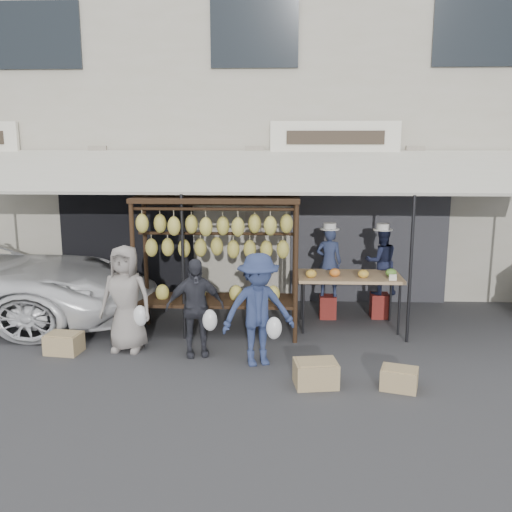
{
  "coord_description": "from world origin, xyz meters",
  "views": [
    {
      "loc": [
        0.53,
        -7.43,
        3.09
      ],
      "look_at": [
        0.12,
        1.4,
        1.3
      ],
      "focal_mm": 40.0,
      "sensor_mm": 36.0,
      "label": 1
    }
  ],
  "objects_px": {
    "customer_right": "(258,310)",
    "crate_near_b": "(399,379)",
    "produce_table": "(349,277)",
    "vendor_left": "(329,262)",
    "customer_mid": "(195,307)",
    "banana_rack": "(216,239)",
    "crate_near_a": "(316,373)",
    "customer_left": "(126,298)",
    "vendor_right": "(381,261)",
    "crate_far": "(64,343)"
  },
  "relations": [
    {
      "from": "customer_left",
      "to": "customer_mid",
      "type": "bearing_deg",
      "value": -2.49
    },
    {
      "from": "produce_table",
      "to": "vendor_left",
      "type": "bearing_deg",
      "value": 120.5
    },
    {
      "from": "vendor_right",
      "to": "crate_far",
      "type": "xyz_separation_m",
      "value": [
        -4.96,
        -1.97,
        -0.88
      ]
    },
    {
      "from": "customer_left",
      "to": "crate_far",
      "type": "height_order",
      "value": "customer_left"
    },
    {
      "from": "crate_near_b",
      "to": "produce_table",
      "type": "bearing_deg",
      "value": 98.82
    },
    {
      "from": "customer_right",
      "to": "crate_near_b",
      "type": "height_order",
      "value": "customer_right"
    },
    {
      "from": "vendor_left",
      "to": "customer_left",
      "type": "bearing_deg",
      "value": 36.53
    },
    {
      "from": "customer_left",
      "to": "crate_near_a",
      "type": "bearing_deg",
      "value": -16.52
    },
    {
      "from": "crate_near_b",
      "to": "vendor_right",
      "type": "bearing_deg",
      "value": 85.38
    },
    {
      "from": "vendor_left",
      "to": "customer_left",
      "type": "relative_size",
      "value": 0.77
    },
    {
      "from": "customer_left",
      "to": "vendor_right",
      "type": "bearing_deg",
      "value": 30.22
    },
    {
      "from": "vendor_right",
      "to": "crate_near_a",
      "type": "distance_m",
      "value": 3.34
    },
    {
      "from": "customer_right",
      "to": "crate_near_a",
      "type": "relative_size",
      "value": 2.95
    },
    {
      "from": "vendor_right",
      "to": "customer_left",
      "type": "xyz_separation_m",
      "value": [
        -4.05,
        -1.79,
        -0.22
      ]
    },
    {
      "from": "produce_table",
      "to": "crate_far",
      "type": "distance_m",
      "value": 4.61
    },
    {
      "from": "banana_rack",
      "to": "crate_far",
      "type": "distance_m",
      "value": 2.77
    },
    {
      "from": "customer_left",
      "to": "customer_right",
      "type": "bearing_deg",
      "value": -7.18
    },
    {
      "from": "crate_near_b",
      "to": "crate_far",
      "type": "bearing_deg",
      "value": 167.58
    },
    {
      "from": "banana_rack",
      "to": "vendor_left",
      "type": "relative_size",
      "value": 2.13
    },
    {
      "from": "vendor_left",
      "to": "crate_near_a",
      "type": "bearing_deg",
      "value": 90.3
    },
    {
      "from": "banana_rack",
      "to": "customer_mid",
      "type": "relative_size",
      "value": 1.8
    },
    {
      "from": "banana_rack",
      "to": "produce_table",
      "type": "relative_size",
      "value": 1.53
    },
    {
      "from": "crate_near_b",
      "to": "crate_far",
      "type": "xyz_separation_m",
      "value": [
        -4.71,
        1.04,
        0.01
      ]
    },
    {
      "from": "produce_table",
      "to": "crate_near_b",
      "type": "xyz_separation_m",
      "value": [
        0.38,
        -2.42,
        -0.73
      ]
    },
    {
      "from": "banana_rack",
      "to": "customer_left",
      "type": "xyz_separation_m",
      "value": [
        -1.27,
        -0.76,
        -0.77
      ]
    },
    {
      "from": "vendor_right",
      "to": "crate_near_a",
      "type": "bearing_deg",
      "value": 57.8
    },
    {
      "from": "vendor_left",
      "to": "crate_far",
      "type": "bearing_deg",
      "value": 32.87
    },
    {
      "from": "produce_table",
      "to": "customer_left",
      "type": "distance_m",
      "value": 3.64
    },
    {
      "from": "customer_left",
      "to": "banana_rack",
      "type": "bearing_deg",
      "value": 37.38
    },
    {
      "from": "vendor_left",
      "to": "produce_table",
      "type": "bearing_deg",
      "value": 128.19
    },
    {
      "from": "banana_rack",
      "to": "customer_right",
      "type": "xyz_separation_m",
      "value": [
        0.71,
        -1.24,
        -0.77
      ]
    },
    {
      "from": "vendor_left",
      "to": "customer_right",
      "type": "bearing_deg",
      "value": 70.27
    },
    {
      "from": "produce_table",
      "to": "vendor_left",
      "type": "height_order",
      "value": "vendor_left"
    },
    {
      "from": "produce_table",
      "to": "vendor_right",
      "type": "bearing_deg",
      "value": 43.27
    },
    {
      "from": "produce_table",
      "to": "customer_mid",
      "type": "bearing_deg",
      "value": -149.98
    },
    {
      "from": "crate_near_a",
      "to": "crate_far",
      "type": "height_order",
      "value": "crate_near_a"
    },
    {
      "from": "customer_left",
      "to": "crate_near_a",
      "type": "xyz_separation_m",
      "value": [
        2.75,
        -1.16,
        -0.64
      ]
    },
    {
      "from": "crate_near_a",
      "to": "customer_left",
      "type": "bearing_deg",
      "value": 157.12
    },
    {
      "from": "vendor_left",
      "to": "customer_mid",
      "type": "bearing_deg",
      "value": 49.99
    },
    {
      "from": "customer_left",
      "to": "crate_far",
      "type": "relative_size",
      "value": 3.25
    },
    {
      "from": "customer_right",
      "to": "vendor_left",
      "type": "bearing_deg",
      "value": 44.55
    },
    {
      "from": "customer_mid",
      "to": "crate_near_b",
      "type": "relative_size",
      "value": 3.23
    },
    {
      "from": "produce_table",
      "to": "customer_left",
      "type": "bearing_deg",
      "value": -160.59
    },
    {
      "from": "vendor_left",
      "to": "customer_right",
      "type": "height_order",
      "value": "vendor_left"
    },
    {
      "from": "banana_rack",
      "to": "customer_right",
      "type": "relative_size",
      "value": 1.63
    },
    {
      "from": "vendor_left",
      "to": "customer_mid",
      "type": "height_order",
      "value": "vendor_left"
    },
    {
      "from": "vendor_right",
      "to": "crate_near_b",
      "type": "xyz_separation_m",
      "value": [
        -0.24,
        -3.01,
        -0.89
      ]
    },
    {
      "from": "vendor_right",
      "to": "crate_near_b",
      "type": "distance_m",
      "value": 3.14
    },
    {
      "from": "banana_rack",
      "to": "vendor_right",
      "type": "xyz_separation_m",
      "value": [
        2.78,
        1.03,
        -0.55
      ]
    },
    {
      "from": "customer_left",
      "to": "customer_right",
      "type": "distance_m",
      "value": 2.04
    }
  ]
}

